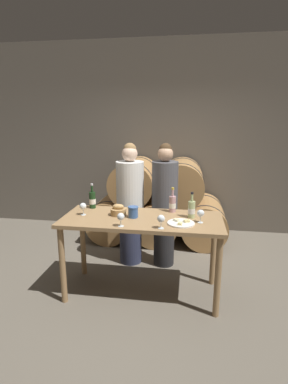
# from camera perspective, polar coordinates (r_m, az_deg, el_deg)

# --- Properties ---
(ground_plane) EXTENTS (10.00, 10.00, 0.00)m
(ground_plane) POSITION_cam_1_polar(r_m,az_deg,el_deg) (3.61, -0.38, -18.46)
(ground_plane) COLOR #665E51
(stone_wall_back) EXTENTS (10.00, 0.12, 3.20)m
(stone_wall_back) POSITION_cam_1_polar(r_m,az_deg,el_deg) (5.26, 3.50, 10.21)
(stone_wall_back) COLOR #60594F
(stone_wall_back) RESTS_ON ground_plane
(barrel_stack) EXTENTS (2.17, 0.97, 1.31)m
(barrel_stack) POSITION_cam_1_polar(r_m,az_deg,el_deg) (4.84, 2.65, -2.29)
(barrel_stack) COLOR #A87A47
(barrel_stack) RESTS_ON ground_plane
(tasting_table) EXTENTS (1.72, 0.73, 0.89)m
(tasting_table) POSITION_cam_1_polar(r_m,az_deg,el_deg) (3.26, -0.40, -6.88)
(tasting_table) COLOR #99754C
(tasting_table) RESTS_ON ground_plane
(person_left) EXTENTS (0.36, 0.36, 1.63)m
(person_left) POSITION_cam_1_polar(r_m,az_deg,el_deg) (3.98, -2.63, -2.33)
(person_left) COLOR #2D334C
(person_left) RESTS_ON ground_plane
(person_right) EXTENTS (0.34, 0.34, 1.63)m
(person_right) POSITION_cam_1_polar(r_m,az_deg,el_deg) (3.91, 3.94, -2.50)
(person_right) COLOR #232326
(person_right) RESTS_ON ground_plane
(wine_bottle_red) EXTENTS (0.08, 0.08, 0.30)m
(wine_bottle_red) POSITION_cam_1_polar(r_m,az_deg,el_deg) (3.60, -9.80, -1.47)
(wine_bottle_red) COLOR #193819
(wine_bottle_red) RESTS_ON tasting_table
(wine_bottle_white) EXTENTS (0.08, 0.08, 0.28)m
(wine_bottle_white) POSITION_cam_1_polar(r_m,az_deg,el_deg) (3.24, 9.05, -3.25)
(wine_bottle_white) COLOR #ADBC7F
(wine_bottle_white) RESTS_ON tasting_table
(wine_bottle_rose) EXTENTS (0.08, 0.08, 0.28)m
(wine_bottle_rose) POSITION_cam_1_polar(r_m,az_deg,el_deg) (3.41, 5.45, -2.26)
(wine_bottle_rose) COLOR #BC8E93
(wine_bottle_rose) RESTS_ON tasting_table
(blue_crock) EXTENTS (0.11, 0.11, 0.12)m
(blue_crock) POSITION_cam_1_polar(r_m,az_deg,el_deg) (3.22, -2.09, -3.75)
(blue_crock) COLOR #335693
(blue_crock) RESTS_ON tasting_table
(bread_basket) EXTENTS (0.17, 0.17, 0.13)m
(bread_basket) POSITION_cam_1_polar(r_m,az_deg,el_deg) (3.31, -4.92, -3.57)
(bread_basket) COLOR #A87F4C
(bread_basket) RESTS_ON tasting_table
(cheese_plate) EXTENTS (0.28, 0.28, 0.04)m
(cheese_plate) POSITION_cam_1_polar(r_m,az_deg,el_deg) (3.07, 7.05, -5.87)
(cheese_plate) COLOR white
(cheese_plate) RESTS_ON tasting_table
(wine_glass_far_left) EXTENTS (0.07, 0.07, 0.14)m
(wine_glass_far_left) POSITION_cam_1_polar(r_m,az_deg,el_deg) (3.36, -11.52, -2.70)
(wine_glass_far_left) COLOR white
(wine_glass_far_left) RESTS_ON tasting_table
(wine_glass_left) EXTENTS (0.07, 0.07, 0.14)m
(wine_glass_left) POSITION_cam_1_polar(r_m,az_deg,el_deg) (2.95, -4.45, -4.77)
(wine_glass_left) COLOR white
(wine_glass_left) RESTS_ON tasting_table
(wine_glass_center) EXTENTS (0.07, 0.07, 0.14)m
(wine_glass_center) POSITION_cam_1_polar(r_m,az_deg,el_deg) (2.89, 3.27, -5.15)
(wine_glass_center) COLOR white
(wine_glass_center) RESTS_ON tasting_table
(wine_glass_right) EXTENTS (0.07, 0.07, 0.14)m
(wine_glass_right) POSITION_cam_1_polar(r_m,az_deg,el_deg) (3.10, 10.75, -4.06)
(wine_glass_right) COLOR white
(wine_glass_right) RESTS_ON tasting_table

